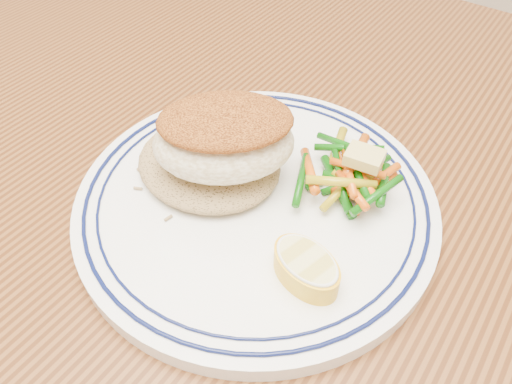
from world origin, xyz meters
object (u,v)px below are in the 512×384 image
at_px(fish_fillet, 224,137).
at_px(rice_pilaf, 209,160).
at_px(vegetable_pile, 349,173).
at_px(dining_table, 249,259).
at_px(lemon_wedge, 306,267).
at_px(plate, 256,201).

bearing_deg(fish_fillet, rice_pilaf, -179.89).
bearing_deg(vegetable_pile, dining_table, -150.21).
bearing_deg(lemon_wedge, vegetable_pile, 100.77).
bearing_deg(rice_pilaf, vegetable_pile, 26.73).
bearing_deg(rice_pilaf, dining_table, 19.26).
bearing_deg(plate, fish_fillet, 176.84).
relative_size(fish_fillet, lemon_wedge, 2.20).
distance_m(plate, vegetable_pile, 0.08).
relative_size(plate, rice_pilaf, 2.34).
bearing_deg(lemon_wedge, dining_table, 148.03).
bearing_deg(dining_table, lemon_wedge, -31.97).
height_order(plate, vegetable_pile, vegetable_pile).
height_order(dining_table, rice_pilaf, rice_pilaf).
height_order(vegetable_pile, lemon_wedge, vegetable_pile).
bearing_deg(rice_pilaf, plate, -1.96).
bearing_deg(lemon_wedge, rice_pilaf, 159.74).
height_order(dining_table, fish_fillet, fish_fillet).
bearing_deg(vegetable_pile, lemon_wedge, -79.23).
relative_size(dining_table, vegetable_pile, 14.56).
xyz_separation_m(plate, lemon_wedge, (0.07, -0.04, 0.02)).
height_order(plate, lemon_wedge, lemon_wedge).
distance_m(rice_pilaf, vegetable_pile, 0.11).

